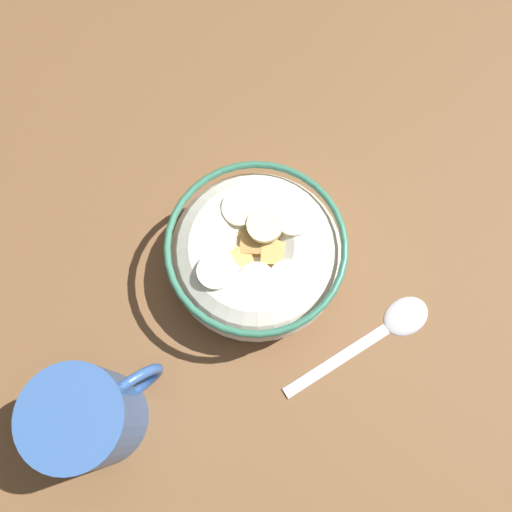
# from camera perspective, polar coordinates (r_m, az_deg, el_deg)

# --- Properties ---
(ground_plane) EXTENTS (0.95, 0.95, 0.02)m
(ground_plane) POSITION_cam_1_polar(r_m,az_deg,el_deg) (0.52, 0.00, -1.29)
(ground_plane) COLOR brown
(cereal_bowl) EXTENTS (0.15, 0.15, 0.07)m
(cereal_bowl) POSITION_cam_1_polar(r_m,az_deg,el_deg) (0.47, -0.01, 0.16)
(cereal_bowl) COLOR silver
(cereal_bowl) RESTS_ON ground_plane
(spoon) EXTENTS (0.15, 0.04, 0.01)m
(spoon) POSITION_cam_1_polar(r_m,az_deg,el_deg) (0.51, 13.70, -7.16)
(spoon) COLOR #B7B7BC
(spoon) RESTS_ON ground_plane
(coffee_mug) EXTENTS (0.11, 0.08, 0.09)m
(coffee_mug) POSITION_cam_1_polar(r_m,az_deg,el_deg) (0.46, -16.92, -15.66)
(coffee_mug) COLOR #335999
(coffee_mug) RESTS_ON ground_plane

